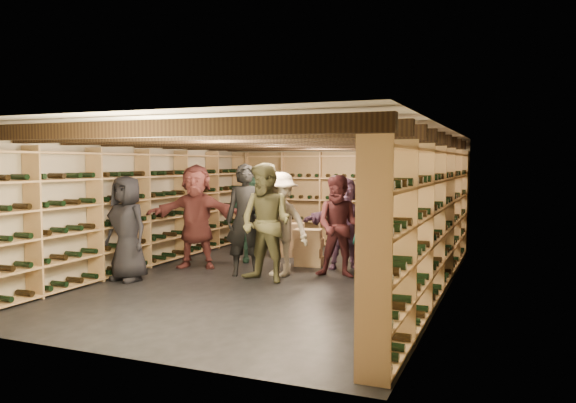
{
  "coord_description": "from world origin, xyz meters",
  "views": [
    {
      "loc": [
        3.67,
        -8.36,
        1.91
      ],
      "look_at": [
        0.18,
        0.2,
        1.27
      ],
      "focal_mm": 35.0,
      "sensor_mm": 36.0,
      "label": 1
    }
  ],
  "objects_px": {
    "crate_stack_left": "(309,247)",
    "person_2": "(266,223)",
    "person_1": "(246,220)",
    "person_11": "(345,223)",
    "person_8": "(340,226)",
    "person_5": "(196,216)",
    "crate_stack_right": "(291,240)",
    "person_4": "(391,242)",
    "person_12": "(415,228)",
    "person_0": "(127,228)",
    "person_3": "(279,224)",
    "crate_loose": "(376,259)",
    "person_7": "(372,232)",
    "person_10": "(251,219)"
  },
  "relations": [
    {
      "from": "crate_stack_left",
      "to": "person_2",
      "type": "height_order",
      "value": "person_2"
    },
    {
      "from": "person_1",
      "to": "person_11",
      "type": "bearing_deg",
      "value": 19.6
    },
    {
      "from": "crate_stack_left",
      "to": "person_8",
      "type": "bearing_deg",
      "value": -42.82
    },
    {
      "from": "person_5",
      "to": "crate_stack_left",
      "type": "bearing_deg",
      "value": 9.22
    },
    {
      "from": "crate_stack_right",
      "to": "person_4",
      "type": "height_order",
      "value": "person_4"
    },
    {
      "from": "person_5",
      "to": "person_12",
      "type": "distance_m",
      "value": 3.89
    },
    {
      "from": "crate_stack_left",
      "to": "person_8",
      "type": "distance_m",
      "value": 1.25
    },
    {
      "from": "person_0",
      "to": "person_12",
      "type": "height_order",
      "value": "person_12"
    },
    {
      "from": "person_1",
      "to": "crate_stack_left",
      "type": "bearing_deg",
      "value": 38.78
    },
    {
      "from": "person_3",
      "to": "person_8",
      "type": "distance_m",
      "value": 1.02
    },
    {
      "from": "person_1",
      "to": "person_4",
      "type": "relative_size",
      "value": 1.08
    },
    {
      "from": "person_0",
      "to": "crate_loose",
      "type": "bearing_deg",
      "value": 52.03
    },
    {
      "from": "person_12",
      "to": "person_4",
      "type": "bearing_deg",
      "value": -68.89
    },
    {
      "from": "crate_loose",
      "to": "person_8",
      "type": "relative_size",
      "value": 0.29
    },
    {
      "from": "person_3",
      "to": "person_2",
      "type": "bearing_deg",
      "value": -79.74
    },
    {
      "from": "crate_stack_right",
      "to": "person_2",
      "type": "relative_size",
      "value": 0.36
    },
    {
      "from": "crate_stack_left",
      "to": "person_7",
      "type": "xyz_separation_m",
      "value": [
        1.32,
        -0.52,
        0.42
      ]
    },
    {
      "from": "crate_stack_left",
      "to": "person_11",
      "type": "height_order",
      "value": "person_11"
    },
    {
      "from": "person_2",
      "to": "person_12",
      "type": "distance_m",
      "value": 2.4
    },
    {
      "from": "crate_stack_right",
      "to": "person_12",
      "type": "distance_m",
      "value": 3.13
    },
    {
      "from": "person_1",
      "to": "person_10",
      "type": "bearing_deg",
      "value": 89.57
    },
    {
      "from": "person_5",
      "to": "person_7",
      "type": "distance_m",
      "value": 3.19
    },
    {
      "from": "person_11",
      "to": "person_2",
      "type": "bearing_deg",
      "value": -142.16
    },
    {
      "from": "crate_stack_right",
      "to": "person_7",
      "type": "bearing_deg",
      "value": -34.25
    },
    {
      "from": "person_1",
      "to": "crate_loose",
      "type": "bearing_deg",
      "value": 25.57
    },
    {
      "from": "crate_loose",
      "to": "person_7",
      "type": "xyz_separation_m",
      "value": [
        0.22,
        -1.27,
        0.67
      ]
    },
    {
      "from": "person_3",
      "to": "person_11",
      "type": "bearing_deg",
      "value": 60.56
    },
    {
      "from": "person_0",
      "to": "person_3",
      "type": "distance_m",
      "value": 2.49
    },
    {
      "from": "person_0",
      "to": "person_5",
      "type": "distance_m",
      "value": 1.47
    },
    {
      "from": "crate_loose",
      "to": "person_4",
      "type": "bearing_deg",
      "value": -73.66
    },
    {
      "from": "person_2",
      "to": "person_5",
      "type": "relative_size",
      "value": 1.01
    },
    {
      "from": "person_0",
      "to": "person_3",
      "type": "xyz_separation_m",
      "value": [
        2.12,
        1.3,
        0.03
      ]
    },
    {
      "from": "person_7",
      "to": "person_11",
      "type": "relative_size",
      "value": 0.92
    },
    {
      "from": "person_4",
      "to": "person_2",
      "type": "bearing_deg",
      "value": 156.93
    },
    {
      "from": "person_11",
      "to": "person_5",
      "type": "bearing_deg",
      "value": 175.98
    },
    {
      "from": "person_10",
      "to": "person_5",
      "type": "bearing_deg",
      "value": -150.16
    },
    {
      "from": "crate_stack_left",
      "to": "person_8",
      "type": "xyz_separation_m",
      "value": [
        0.84,
        -0.77,
        0.51
      ]
    },
    {
      "from": "crate_stack_left",
      "to": "person_5",
      "type": "distance_m",
      "value": 2.14
    },
    {
      "from": "crate_loose",
      "to": "person_7",
      "type": "bearing_deg",
      "value": -80.02
    },
    {
      "from": "person_0",
      "to": "person_10",
      "type": "relative_size",
      "value": 1.03
    },
    {
      "from": "person_0",
      "to": "person_2",
      "type": "xyz_separation_m",
      "value": [
        2.13,
        0.75,
        0.1
      ]
    },
    {
      "from": "crate_stack_right",
      "to": "crate_loose",
      "type": "bearing_deg",
      "value": -3.07
    },
    {
      "from": "crate_loose",
      "to": "person_3",
      "type": "bearing_deg",
      "value": -125.2
    },
    {
      "from": "person_11",
      "to": "crate_loose",
      "type": "bearing_deg",
      "value": 36.8
    },
    {
      "from": "person_7",
      "to": "person_1",
      "type": "bearing_deg",
      "value": 176.95
    },
    {
      "from": "crate_loose",
      "to": "person_8",
      "type": "xyz_separation_m",
      "value": [
        -0.26,
        -1.53,
        0.77
      ]
    },
    {
      "from": "person_5",
      "to": "person_10",
      "type": "bearing_deg",
      "value": 37.0
    },
    {
      "from": "person_4",
      "to": "person_8",
      "type": "height_order",
      "value": "person_4"
    },
    {
      "from": "person_7",
      "to": "crate_loose",
      "type": "bearing_deg",
      "value": 77.38
    },
    {
      "from": "person_8",
      "to": "person_12",
      "type": "bearing_deg",
      "value": -0.8
    }
  ]
}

